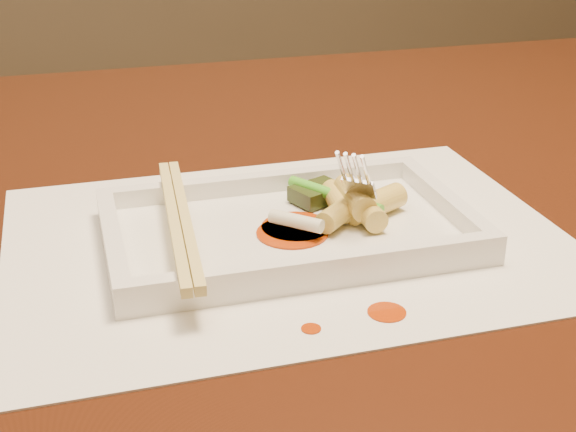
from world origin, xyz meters
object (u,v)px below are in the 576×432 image
object	(u,v)px
plate_base	(288,234)
fork	(374,115)
table	(163,313)
chopstick_a	(173,220)
placemat	(288,239)

from	to	relation	value
plate_base	fork	bearing A→B (deg)	14.42
table	chopstick_a	distance (m)	0.16
plate_base	table	bearing A→B (deg)	133.02
chopstick_a	fork	xyz separation A→B (m)	(0.15, 0.02, 0.06)
placemat	plate_base	bearing A→B (deg)	0.00
table	chopstick_a	world-z (taller)	chopstick_a
plate_base	fork	distance (m)	0.11
chopstick_a	fork	size ratio (longest dim) A/B	1.47
table	placemat	xyz separation A→B (m)	(0.09, -0.09, 0.10)
table	plate_base	world-z (taller)	plate_base
chopstick_a	table	bearing A→B (deg)	92.10
placemat	fork	distance (m)	0.11
chopstick_a	fork	world-z (taller)	fork
placemat	chopstick_a	world-z (taller)	chopstick_a
plate_base	fork	xyz separation A→B (m)	(0.07, 0.02, 0.08)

